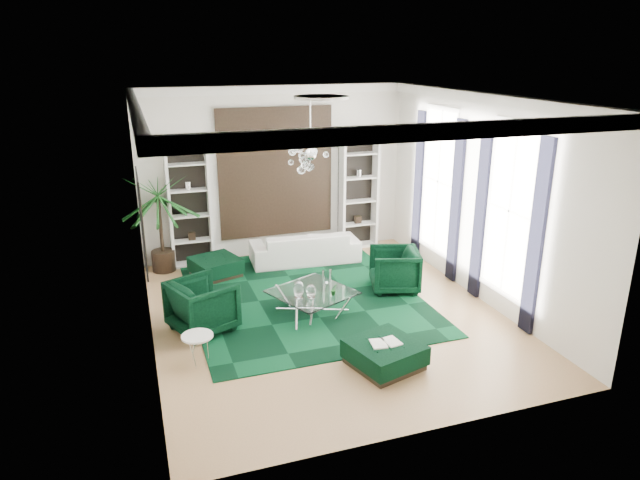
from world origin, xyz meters
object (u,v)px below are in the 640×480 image
object	(u,v)px
sofa	(305,247)
armchair_left	(202,306)
coffee_table	(312,303)
ottoman_front	(385,355)
palm	(159,210)
armchair_right	(394,270)
ottoman_side	(216,267)
side_table	(198,350)

from	to	relation	value
sofa	armchair_left	world-z (taller)	armchair_left
coffee_table	ottoman_front	size ratio (longest dim) A/B	1.31
ottoman_front	palm	distance (m)	5.93
armchair_right	palm	world-z (taller)	palm
armchair_right	ottoman_front	distance (m)	2.93
ottoman_side	side_table	size ratio (longest dim) A/B	1.87
armchair_left	armchair_right	distance (m)	3.83
side_table	sofa	bearing A→B (deg)	52.40
armchair_right	palm	size ratio (longest dim) A/B	0.34
armchair_left	coffee_table	xyz separation A→B (m)	(1.93, -0.01, -0.23)
ottoman_side	side_table	world-z (taller)	side_table
armchair_left	palm	distance (m)	3.18
armchair_left	ottoman_front	bearing A→B (deg)	-152.98
ottoman_side	side_table	xyz separation A→B (m)	(-0.79, -3.42, 0.03)
sofa	side_table	bearing A→B (deg)	56.20
coffee_table	side_table	size ratio (longest dim) A/B	2.64
ottoman_front	armchair_right	bearing A→B (deg)	61.66
coffee_table	ottoman_side	distance (m)	2.72
armchair_left	ottoman_front	distance (m)	3.17
armchair_right	ottoman_front	xyz separation A→B (m)	(-1.39, -2.57, -0.23)
sofa	armchair_left	bearing A→B (deg)	48.61
coffee_table	side_table	xyz separation A→B (m)	(-2.15, -1.07, 0.01)
coffee_table	palm	size ratio (longest dim) A/B	0.47
ottoman_side	palm	bearing A→B (deg)	145.78
armchair_left	side_table	xyz separation A→B (m)	(-0.22, -1.07, -0.22)
armchair_left	ottoman_side	xyz separation A→B (m)	(0.57, 2.34, -0.25)
ottoman_side	palm	size ratio (longest dim) A/B	0.33
ottoman_side	coffee_table	bearing A→B (deg)	-59.87
palm	ottoman_side	bearing A→B (deg)	-34.22
palm	armchair_right	bearing A→B (deg)	-30.70
ottoman_front	coffee_table	bearing A→B (deg)	103.04
ottoman_side	ottoman_front	xyz separation A→B (m)	(1.84, -4.39, -0.01)
sofa	ottoman_side	world-z (taller)	sofa
sofa	armchair_right	xyz separation A→B (m)	(1.20, -2.06, 0.07)
coffee_table	side_table	bearing A→B (deg)	-153.56
armchair_left	ottoman_front	xyz separation A→B (m)	(2.41, -2.05, -0.25)
sofa	ottoman_side	distance (m)	2.04
sofa	palm	xyz separation A→B (m)	(-3.02, 0.45, 0.99)
ottoman_side	armchair_right	bearing A→B (deg)	-29.55
sofa	coffee_table	bearing A→B (deg)	79.45
ottoman_front	side_table	world-z (taller)	side_table
sofa	coffee_table	distance (m)	2.67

